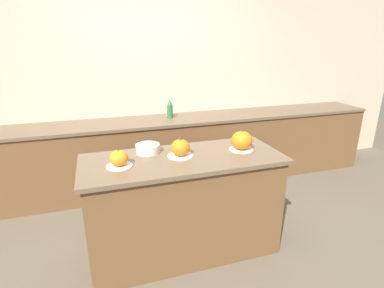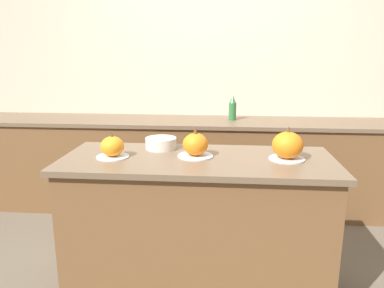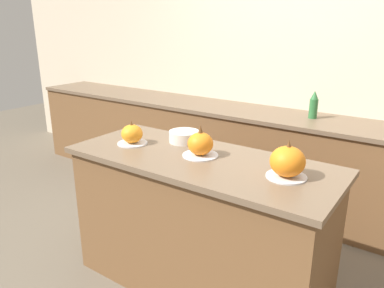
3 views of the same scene
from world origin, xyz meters
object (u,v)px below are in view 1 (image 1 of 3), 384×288
object	(u,v)px
pumpkin_cake_center	(180,148)
mixing_bowl	(148,149)
pumpkin_cake_left	(119,159)
pumpkin_cake_right	(242,141)
bottle_tall	(170,109)

from	to	relation	value
pumpkin_cake_center	mixing_bowl	world-z (taller)	pumpkin_cake_center
pumpkin_cake_left	pumpkin_cake_center	distance (m)	0.50
pumpkin_cake_left	pumpkin_cake_right	size ratio (longest dim) A/B	0.93
mixing_bowl	pumpkin_cake_right	bearing A→B (deg)	-12.94
pumpkin_cake_right	bottle_tall	size ratio (longest dim) A/B	0.91
bottle_tall	mixing_bowl	distance (m)	1.27
pumpkin_cake_left	pumpkin_cake_right	bearing A→B (deg)	2.63
bottle_tall	mixing_bowl	bearing A→B (deg)	-112.45
pumpkin_cake_left	pumpkin_cake_center	size ratio (longest dim) A/B	0.91
pumpkin_cake_left	mixing_bowl	size ratio (longest dim) A/B	0.97
pumpkin_cake_left	mixing_bowl	distance (m)	0.34
pumpkin_cake_center	bottle_tall	bearing A→B (deg)	79.65
pumpkin_cake_center	bottle_tall	distance (m)	1.36
pumpkin_cake_left	pumpkin_cake_right	xyz separation A→B (m)	(1.04, 0.05, 0.02)
pumpkin_cake_right	mixing_bowl	size ratio (longest dim) A/B	1.04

